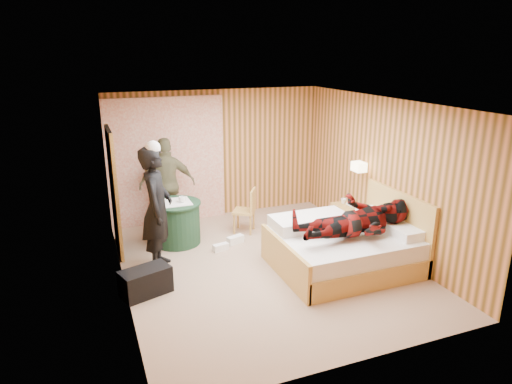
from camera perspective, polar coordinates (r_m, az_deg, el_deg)
name	(u,v)px	position (r m, az deg, el deg)	size (l,w,h in m)	color
floor	(265,265)	(7.20, 1.10, -9.11)	(4.20, 5.00, 0.01)	tan
ceiling	(266,103)	(6.49, 1.23, 11.07)	(4.20, 5.00, 0.01)	white
wall_back	(217,154)	(9.03, -4.92, 4.75)	(4.20, 0.02, 2.50)	#DA8753
wall_left	(118,205)	(6.28, -16.85, -1.59)	(0.02, 5.00, 2.50)	#DA8753
wall_right	(384,175)	(7.76, 15.66, 2.07)	(0.02, 5.00, 2.50)	#DA8753
curtain	(167,162)	(8.75, -11.08, 3.74)	(2.20, 0.08, 2.40)	silver
doorway	(114,192)	(7.69, -17.34, 0.03)	(0.06, 0.90, 2.05)	black
wall_lamp	(359,167)	(8.00, 12.76, 3.10)	(0.26, 0.24, 0.16)	gold
bed	(344,247)	(7.16, 11.00, -6.78)	(2.05, 1.62, 1.11)	#E7BA5E
nightstand	(346,219)	(8.46, 11.23, -3.31)	(0.40, 0.55, 0.53)	#E7BA5E
round_table	(177,222)	(7.96, -9.86, -3.76)	(0.84, 0.84, 0.75)	#1F4426
chair_far	(168,202)	(8.52, -10.95, -1.23)	(0.50, 0.50, 0.93)	#E7BA5E
chair_near	(248,207)	(8.28, -1.03, -1.93)	(0.51, 0.51, 0.82)	#E7BA5E
duffel_bag	(146,282)	(6.51, -13.62, -10.83)	(0.66, 0.35, 0.38)	black
sneaker_left	(235,240)	(7.94, -2.60, -5.98)	(0.30, 0.12, 0.13)	white
sneaker_right	(221,247)	(7.69, -4.43, -6.91)	(0.26, 0.11, 0.12)	white
woman_standing	(157,209)	(6.95, -12.28, -2.06)	(0.69, 0.45, 1.90)	black
man_at_table	(167,184)	(8.47, -11.01, 0.93)	(1.01, 0.42, 1.72)	#686645
man_on_bed	(357,211)	(6.75, 12.53, -2.31)	(1.77, 0.67, 0.86)	#5E0A08
book_lower	(349,206)	(8.33, 11.52, -1.71)	(0.17, 0.22, 0.02)	white
book_upper	(349,205)	(8.32, 11.53, -1.58)	(0.16, 0.22, 0.02)	white
cup_nightstand	(343,201)	(8.46, 10.88, -1.11)	(0.10, 0.10, 0.09)	white
cup_table	(182,199)	(7.79, -9.22, -0.91)	(0.12, 0.12, 0.10)	white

